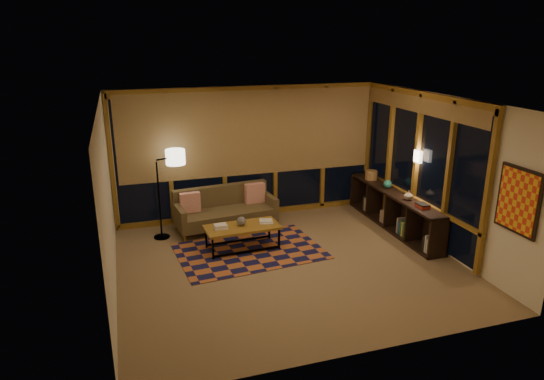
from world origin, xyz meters
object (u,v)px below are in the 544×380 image
object	(u,v)px
floor_lamp	(159,196)
bookshelf	(393,210)
coffee_table	(242,237)
sofa	(226,209)

from	to	relation	value
floor_lamp	bookshelf	size ratio (longest dim) A/B	0.56
coffee_table	floor_lamp	bearing A→B (deg)	141.34
coffee_table	bookshelf	size ratio (longest dim) A/B	0.44
bookshelf	coffee_table	bearing A→B (deg)	-178.60
coffee_table	sofa	bearing A→B (deg)	90.86
floor_lamp	sofa	bearing A→B (deg)	-16.63
sofa	bookshelf	distance (m)	3.29
floor_lamp	bookshelf	xyz separation A→B (m)	(4.40, -0.88, -0.46)
coffee_table	bookshelf	bearing A→B (deg)	-1.58
sofa	coffee_table	size ratio (longest dim) A/B	1.48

